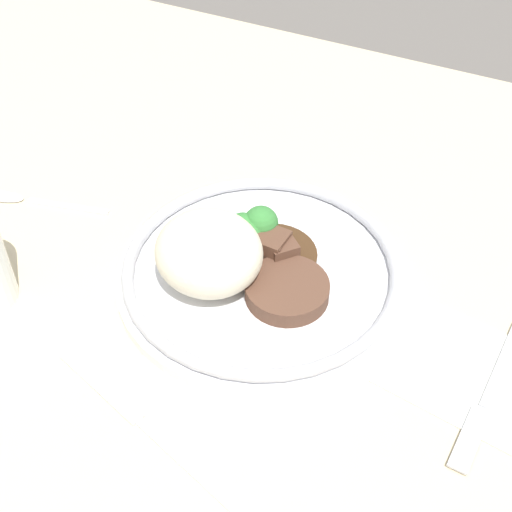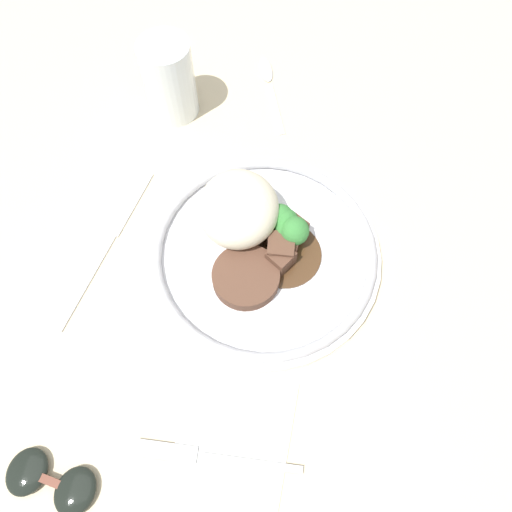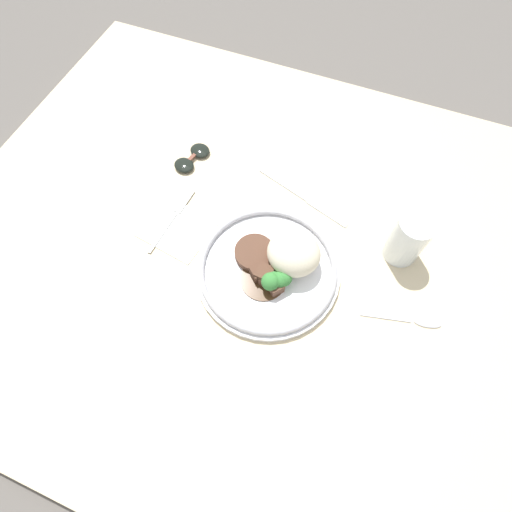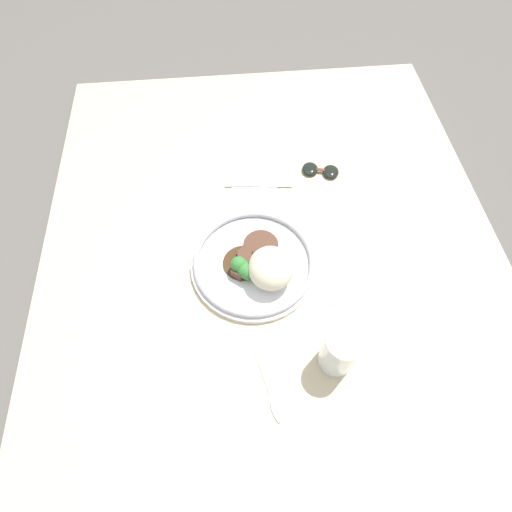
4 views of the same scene
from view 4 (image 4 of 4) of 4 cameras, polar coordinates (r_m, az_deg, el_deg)
The scene contains 9 objects.
ground_plane at distance 0.91m, azimuth 2.60°, elevation -2.04°, with size 8.00×8.00×0.00m, color #5B5651.
dining_table at distance 0.90m, azimuth 2.63°, elevation -1.56°, with size 1.36×1.04×0.03m.
napkin at distance 1.00m, azimuth -0.24°, elevation 9.11°, with size 0.15×0.13×0.00m.
plate at distance 0.86m, azimuth 0.11°, elevation -0.93°, with size 0.28×0.28×0.08m.
juice_glass at distance 0.76m, azimuth 11.80°, elevation -13.28°, with size 0.07×0.07×0.11m.
fork at distance 1.01m, azimuth 1.35°, elevation 10.12°, with size 0.02×0.17×0.00m.
knife at distance 0.90m, azimuth 11.74°, elevation -0.98°, with size 0.22×0.08×0.00m.
spoon at distance 0.78m, azimuth 2.43°, elevation -19.86°, with size 0.15×0.05×0.01m.
sunglasses at distance 1.05m, azimuth 9.19°, elevation 11.99°, with size 0.07×0.10×0.01m.
Camera 4 is at (0.43, -0.08, 0.80)m, focal length 28.00 mm.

